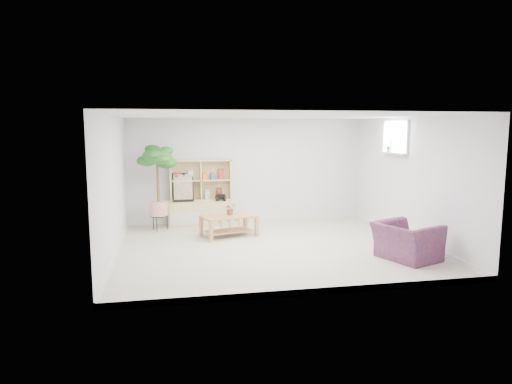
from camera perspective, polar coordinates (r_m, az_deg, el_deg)
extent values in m
cube|color=#B8B09E|center=(8.49, 1.86, -6.92)|extent=(5.50, 5.00, 0.01)
cube|color=white|center=(8.21, 1.94, 9.49)|extent=(5.50, 5.00, 0.01)
cube|color=silver|center=(10.70, -1.08, 2.71)|extent=(5.50, 0.01, 2.40)
cube|color=silver|center=(5.88, 7.34, -1.70)|extent=(5.50, 0.01, 2.40)
cube|color=silver|center=(8.11, -17.40, 0.66)|extent=(0.01, 5.00, 2.40)
cube|color=silver|center=(9.27, 18.72, 1.47)|extent=(0.01, 5.00, 2.40)
cube|color=white|center=(9.72, 16.69, 4.68)|extent=(0.14, 1.00, 0.04)
imported|color=#166119|center=(9.27, -3.26, -2.09)|extent=(0.29, 0.28, 0.25)
imported|color=navy|center=(8.04, 18.33, -5.58)|extent=(1.11, 1.18, 0.71)
imported|color=#276826|center=(9.81, 16.41, 5.61)|extent=(0.18, 0.16, 0.26)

